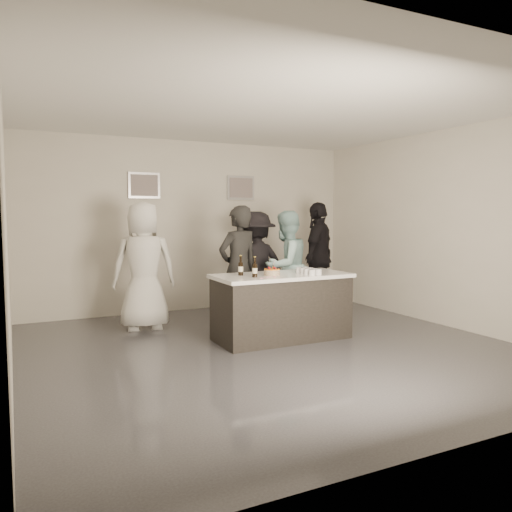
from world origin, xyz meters
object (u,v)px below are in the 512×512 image
at_px(beer_bottle_a, 241,266).
at_px(bar_counter, 282,307).
at_px(beer_bottle_b, 255,267).
at_px(cake, 272,273).
at_px(person_guest_left, 144,266).
at_px(person_main_blue, 286,266).
at_px(person_main_black, 238,269).
at_px(person_guest_back, 256,265).
at_px(person_guest_right, 318,257).

bearing_deg(beer_bottle_a, bar_counter, -10.85).
bearing_deg(beer_bottle_b, cake, 14.73).
xyz_separation_m(bar_counter, person_guest_left, (-1.54, 1.43, 0.50)).
height_order(beer_bottle_b, person_main_blue, person_main_blue).
xyz_separation_m(person_main_black, person_guest_left, (-1.22, 0.71, 0.03)).
xyz_separation_m(beer_bottle_a, person_guest_back, (0.87, 1.32, -0.15)).
distance_m(cake, person_guest_back, 1.58).
bearing_deg(beer_bottle_b, person_guest_back, 63.28).
bearing_deg(person_main_black, person_main_blue, -177.11).
bearing_deg(beer_bottle_a, person_guest_left, 126.55).
height_order(cake, beer_bottle_a, beer_bottle_a).
height_order(person_main_black, person_guest_left, person_guest_left).
xyz_separation_m(cake, beer_bottle_b, (-0.29, -0.08, 0.09)).
xyz_separation_m(person_main_black, person_guest_back, (0.63, 0.71, -0.04)).
bearing_deg(bar_counter, person_guest_left, 137.23).
xyz_separation_m(bar_counter, cake, (-0.19, -0.07, 0.49)).
height_order(beer_bottle_a, person_guest_back, person_guest_back).
relative_size(bar_counter, person_guest_left, 0.98).
xyz_separation_m(beer_bottle_b, person_guest_back, (0.79, 1.57, -0.15)).
distance_m(beer_bottle_b, person_main_blue, 1.59).
bearing_deg(person_guest_back, person_guest_left, -6.87).
height_order(beer_bottle_b, person_main_black, person_main_black).
height_order(beer_bottle_b, person_guest_left, person_guest_left).
height_order(person_guest_right, person_guest_back, person_guest_right).
bearing_deg(person_guest_back, beer_bottle_b, 56.48).
xyz_separation_m(beer_bottle_a, person_guest_right, (2.13, 1.36, -0.07)).
relative_size(person_main_black, person_guest_back, 1.05).
height_order(cake, beer_bottle_b, beer_bottle_b).
bearing_deg(person_main_blue, bar_counter, 36.57).
distance_m(person_main_black, person_guest_left, 1.41).
bearing_deg(cake, person_guest_left, 132.11).
bearing_deg(person_guest_left, person_guest_back, -170.24).
bearing_deg(beer_bottle_b, person_guest_right, 38.31).
xyz_separation_m(beer_bottle_b, person_main_blue, (1.11, 1.13, -0.15)).
relative_size(beer_bottle_a, person_guest_left, 0.14).
bearing_deg(person_guest_left, beer_bottle_a, 136.39).
bearing_deg(bar_counter, beer_bottle_b, -162.94).
relative_size(person_guest_left, person_guest_right, 0.99).
xyz_separation_m(person_main_blue, person_guest_left, (-2.17, 0.44, 0.07)).
relative_size(cake, person_guest_back, 0.12).
bearing_deg(beer_bottle_b, person_main_black, 79.66).
height_order(cake, person_main_black, person_main_black).
relative_size(beer_bottle_a, person_main_black, 0.14).
bearing_deg(person_main_black, person_guest_left, -43.23).
bearing_deg(person_guest_right, person_guest_back, -36.81).
height_order(bar_counter, beer_bottle_a, beer_bottle_a).
distance_m(beer_bottle_a, beer_bottle_b, 0.27).
xyz_separation_m(bar_counter, person_main_blue, (0.63, 0.99, 0.43)).
bearing_deg(beer_bottle_b, bar_counter, 17.06).
xyz_separation_m(bar_counter, person_guest_back, (0.31, 1.42, 0.43)).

